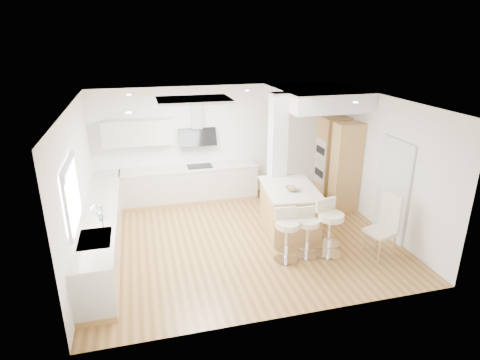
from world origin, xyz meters
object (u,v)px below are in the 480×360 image
object	(u,v)px
peninsula	(289,209)
bar_stool_b	(307,230)
dining_chair	(385,223)
bar_stool_a	(287,233)
bar_stool_c	(330,225)

from	to	relation	value
peninsula	bar_stool_b	size ratio (longest dim) A/B	1.78
peninsula	dining_chair	distance (m)	1.95
bar_stool_b	dining_chair	size ratio (longest dim) A/B	0.78
bar_stool_a	bar_stool_c	world-z (taller)	bar_stool_c
bar_stool_a	bar_stool_b	xyz separation A→B (m)	(0.43, 0.07, -0.03)
peninsula	bar_stool_b	bearing A→B (deg)	-86.69
bar_stool_b	dining_chair	world-z (taller)	dining_chair
peninsula	bar_stool_c	distance (m)	1.21
peninsula	dining_chair	size ratio (longest dim) A/B	1.39
dining_chair	bar_stool_a	bearing A→B (deg)	157.50
bar_stool_c	bar_stool_b	bearing A→B (deg)	158.24
dining_chair	bar_stool_c	bearing A→B (deg)	151.51
bar_stool_c	dining_chair	size ratio (longest dim) A/B	0.89
peninsula	bar_stool_a	distance (m)	1.25
bar_stool_b	dining_chair	distance (m)	1.46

